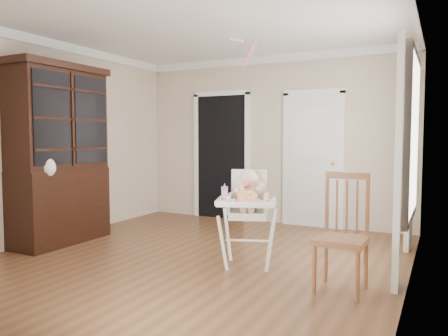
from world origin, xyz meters
The scene contains 16 objects.
floor centered at (0.00, 0.00, 0.00)m, with size 5.00×5.00×0.00m, color #52361C.
ceiling centered at (0.00, 0.00, 2.70)m, with size 5.00×5.00×0.00m, color white.
wall_back centered at (0.00, 2.50, 1.35)m, with size 4.50×4.50×0.00m, color beige.
wall_left centered at (-2.25, 0.00, 1.35)m, with size 5.00×5.00×0.00m, color beige.
wall_right centered at (2.25, 0.00, 1.35)m, with size 5.00×5.00×0.00m, color beige.
crown_molding centered at (0.00, 0.00, 2.64)m, with size 4.50×5.00×0.12m, color white, non-canonical shape.
doorway centered at (-0.90, 2.48, 1.11)m, with size 1.06×0.05×2.22m.
closet_door centered at (0.70, 2.48, 1.02)m, with size 0.96×0.09×2.13m.
window_right centered at (2.18, 0.80, 1.29)m, with size 0.13×1.84×2.30m.
high_chair centered at (0.65, 0.08, 0.65)m, with size 0.81×0.90×1.06m.
baby centered at (0.64, 0.11, 0.81)m, with size 0.35×0.26×0.47m.
cake centered at (0.74, -0.16, 0.79)m, with size 0.23×0.23×0.11m.
sippy_cup centered at (0.47, -0.11, 0.81)m, with size 0.07×0.07×0.18m.
china_cabinet centered at (-1.99, -0.06, 1.17)m, with size 0.62×1.38×2.34m.
dining_chair centered at (1.72, -0.23, 0.50)m, with size 0.45×0.45×1.07m.
streamer centered at (0.50, 0.09, 2.42)m, with size 0.03×0.50×0.02m, color pink, non-canonical shape.
Camera 1 is at (2.51, -4.18, 1.39)m, focal length 35.00 mm.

